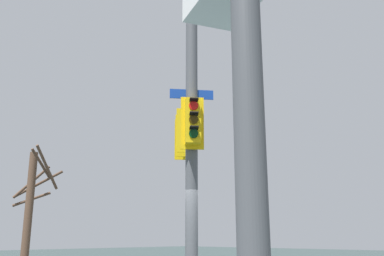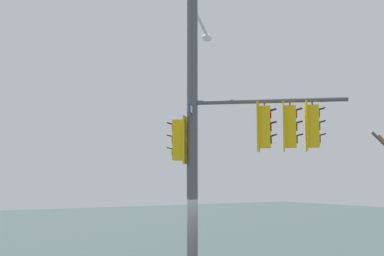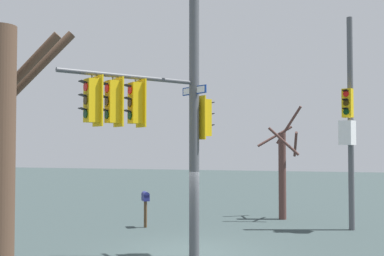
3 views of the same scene
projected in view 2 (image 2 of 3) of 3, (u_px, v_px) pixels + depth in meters
main_signal_pole_assembly at (223, 125)px, 13.49m from camera, size 3.69×5.38×8.47m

